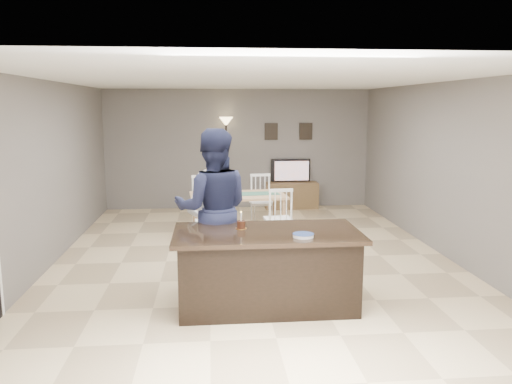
{
  "coord_description": "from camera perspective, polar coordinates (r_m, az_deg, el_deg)",
  "views": [
    {
      "loc": [
        -0.64,
        -7.36,
        2.33
      ],
      "look_at": [
        0.01,
        -0.3,
        1.1
      ],
      "focal_mm": 35.0,
      "sensor_mm": 36.0,
      "label": 1
    }
  ],
  "objects": [
    {
      "name": "floor",
      "position": [
        7.75,
        -0.28,
        -7.67
      ],
      "size": [
        8.0,
        8.0,
        0.0
      ],
      "primitive_type": "plane",
      "color": "#D7BB8A",
      "rests_on": "ground"
    },
    {
      "name": "room_shell",
      "position": [
        7.42,
        -0.29,
        4.79
      ],
      "size": [
        8.0,
        8.0,
        8.0
      ],
      "color": "slate",
      "rests_on": "floor"
    },
    {
      "name": "kitchen_island",
      "position": [
        5.9,
        1.25,
        -8.69
      ],
      "size": [
        2.15,
        1.1,
        0.9
      ],
      "color": "black",
      "rests_on": "floor"
    },
    {
      "name": "tv_console",
      "position": [
        11.46,
        4.07,
        -0.39
      ],
      "size": [
        1.2,
        0.4,
        0.6
      ],
      "primitive_type": "cube",
      "color": "brown",
      "rests_on": "floor"
    },
    {
      "name": "television",
      "position": [
        11.44,
        4.04,
        2.45
      ],
      "size": [
        0.91,
        0.12,
        0.53
      ],
      "primitive_type": "imported",
      "rotation": [
        0.0,
        0.0,
        3.14
      ],
      "color": "black",
      "rests_on": "tv_console"
    },
    {
      "name": "tv_screen_glow",
      "position": [
        11.36,
        4.11,
        2.43
      ],
      "size": [
        0.78,
        0.0,
        0.78
      ],
      "primitive_type": "plane",
      "rotation": [
        1.57,
        0.0,
        3.14
      ],
      "color": "orange",
      "rests_on": "tv_console"
    },
    {
      "name": "picture_frames",
      "position": [
        11.49,
        3.74,
        6.92
      ],
      "size": [
        1.1,
        0.02,
        0.38
      ],
      "color": "black",
      "rests_on": "room_shell"
    },
    {
      "name": "woman",
      "position": [
        6.47,
        -5.63,
        -4.17
      ],
      "size": [
        0.66,
        0.55,
        1.54
      ],
      "primitive_type": "imported",
      "rotation": [
        0.0,
        0.0,
        2.77
      ],
      "color": "silver",
      "rests_on": "floor"
    },
    {
      "name": "man",
      "position": [
        6.41,
        -4.95,
        -1.94
      ],
      "size": [
        1.03,
        0.82,
        2.05
      ],
      "primitive_type": "imported",
      "rotation": [
        0.0,
        0.0,
        3.1
      ],
      "color": "#1A1E39",
      "rests_on": "floor"
    },
    {
      "name": "birthday_cake",
      "position": [
        5.89,
        -1.71,
        -3.73
      ],
      "size": [
        0.13,
        0.13,
        0.21
      ],
      "color": "gold",
      "rests_on": "kitchen_island"
    },
    {
      "name": "plate_stack",
      "position": [
        5.54,
        5.42,
        -4.95
      ],
      "size": [
        0.24,
        0.24,
        0.04
      ],
      "color": "white",
      "rests_on": "kitchen_island"
    },
    {
      "name": "dining_table",
      "position": [
        8.85,
        -2.08,
        -1.13
      ],
      "size": [
        1.74,
        2.0,
        1.01
      ],
      "rotation": [
        0.0,
        0.0,
        0.08
      ],
      "color": "tan",
      "rests_on": "floor"
    },
    {
      "name": "floor_lamp",
      "position": [
        11.18,
        -3.43,
        6.16
      ],
      "size": [
        0.31,
        0.31,
        2.08
      ],
      "color": "black",
      "rests_on": "floor"
    }
  ]
}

